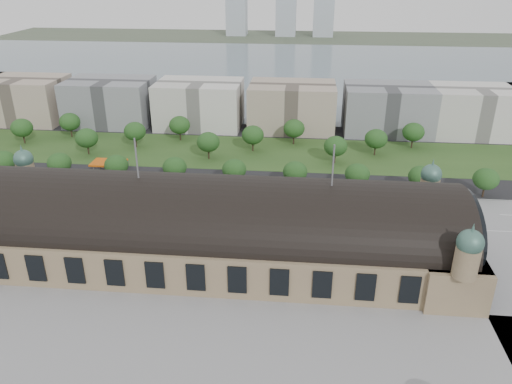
# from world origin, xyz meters

# --- Properties ---
(ground) EXTENTS (900.00, 900.00, 0.00)m
(ground) POSITION_xyz_m (0.00, 0.00, 0.00)
(ground) COLOR black
(ground) RESTS_ON ground
(station) EXTENTS (150.00, 48.40, 44.30)m
(station) POSITION_xyz_m (0.00, 0.00, 10.28)
(station) COLOR #877554
(station) RESTS_ON ground
(plaza_south) EXTENTS (190.00, 48.00, 0.12)m
(plaza_south) POSITION_xyz_m (10.00, -44.00, 0.00)
(plaza_south) COLOR gray
(plaza_south) RESTS_ON ground
(road_slab) EXTENTS (260.00, 26.00, 0.10)m
(road_slab) POSITION_xyz_m (-20.00, 38.00, 0.00)
(road_slab) COLOR black
(road_slab) RESTS_ON ground
(grass_belt) EXTENTS (300.00, 45.00, 0.10)m
(grass_belt) POSITION_xyz_m (-15.00, 93.00, 0.00)
(grass_belt) COLOR #2B4B1E
(grass_belt) RESTS_ON ground
(petrol_station) EXTENTS (14.00, 13.00, 5.05)m
(petrol_station) POSITION_xyz_m (-53.91, 65.28, 2.95)
(petrol_station) COLOR #C7520B
(petrol_station) RESTS_ON ground
(lake) EXTENTS (700.00, 320.00, 0.08)m
(lake) POSITION_xyz_m (0.00, 298.00, 0.00)
(lake) COLOR slate
(lake) RESTS_ON ground
(far_shore) EXTENTS (700.00, 120.00, 0.14)m
(far_shore) POSITION_xyz_m (0.00, 498.00, 0.00)
(far_shore) COLOR #44513D
(far_shore) RESTS_ON ground
(far_tower_left) EXTENTS (24.00, 24.00, 80.00)m
(far_tower_left) POSITION_xyz_m (-60.00, 508.00, 40.00)
(far_tower_left) COLOR #9EA8B2
(far_tower_left) RESTS_ON ground
(far_tower_right) EXTENTS (24.00, 24.00, 75.00)m
(far_tower_right) POSITION_xyz_m (45.00, 508.00, 37.50)
(far_tower_right) COLOR #9EA8B2
(far_tower_right) RESTS_ON ground
(office_1) EXTENTS (45.00, 32.00, 24.00)m
(office_1) POSITION_xyz_m (-130.00, 133.00, 12.00)
(office_1) COLOR tan
(office_1) RESTS_ON ground
(office_2) EXTENTS (45.00, 32.00, 24.00)m
(office_2) POSITION_xyz_m (-80.00, 133.00, 12.00)
(office_2) COLOR gray
(office_2) RESTS_ON ground
(office_3) EXTENTS (45.00, 32.00, 24.00)m
(office_3) POSITION_xyz_m (-30.00, 133.00, 12.00)
(office_3) COLOR silver
(office_3) RESTS_ON ground
(office_4) EXTENTS (45.00, 32.00, 24.00)m
(office_4) POSITION_xyz_m (20.00, 133.00, 12.00)
(office_4) COLOR tan
(office_4) RESTS_ON ground
(office_5) EXTENTS (45.00, 32.00, 24.00)m
(office_5) POSITION_xyz_m (70.00, 133.00, 12.00)
(office_5) COLOR gray
(office_5) RESTS_ON ground
(office_6) EXTENTS (45.00, 32.00, 24.00)m
(office_6) POSITION_xyz_m (115.00, 133.00, 12.00)
(office_6) COLOR silver
(office_6) RESTS_ON ground
(tree_row_1) EXTENTS (9.60, 9.60, 11.52)m
(tree_row_1) POSITION_xyz_m (-96.00, 53.00, 7.43)
(tree_row_1) COLOR #2D2116
(tree_row_1) RESTS_ON ground
(tree_row_2) EXTENTS (9.60, 9.60, 11.52)m
(tree_row_2) POSITION_xyz_m (-72.00, 53.00, 7.43)
(tree_row_2) COLOR #2D2116
(tree_row_2) RESTS_ON ground
(tree_row_3) EXTENTS (9.60, 9.60, 11.52)m
(tree_row_3) POSITION_xyz_m (-48.00, 53.00, 7.43)
(tree_row_3) COLOR #2D2116
(tree_row_3) RESTS_ON ground
(tree_row_4) EXTENTS (9.60, 9.60, 11.52)m
(tree_row_4) POSITION_xyz_m (-24.00, 53.00, 7.43)
(tree_row_4) COLOR #2D2116
(tree_row_4) RESTS_ON ground
(tree_row_5) EXTENTS (9.60, 9.60, 11.52)m
(tree_row_5) POSITION_xyz_m (0.00, 53.00, 7.43)
(tree_row_5) COLOR #2D2116
(tree_row_5) RESTS_ON ground
(tree_row_6) EXTENTS (9.60, 9.60, 11.52)m
(tree_row_6) POSITION_xyz_m (24.00, 53.00, 7.43)
(tree_row_6) COLOR #2D2116
(tree_row_6) RESTS_ON ground
(tree_row_7) EXTENTS (9.60, 9.60, 11.52)m
(tree_row_7) POSITION_xyz_m (48.00, 53.00, 7.43)
(tree_row_7) COLOR #2D2116
(tree_row_7) RESTS_ON ground
(tree_row_8) EXTENTS (9.60, 9.60, 11.52)m
(tree_row_8) POSITION_xyz_m (72.00, 53.00, 7.43)
(tree_row_8) COLOR #2D2116
(tree_row_8) RESTS_ON ground
(tree_row_9) EXTENTS (9.60, 9.60, 11.52)m
(tree_row_9) POSITION_xyz_m (96.00, 53.00, 7.43)
(tree_row_9) COLOR #2D2116
(tree_row_9) RESTS_ON ground
(tree_belt_1) EXTENTS (10.40, 10.40, 12.48)m
(tree_belt_1) POSITION_xyz_m (-111.00, 95.00, 8.05)
(tree_belt_1) COLOR #2D2116
(tree_belt_1) RESTS_ON ground
(tree_belt_2) EXTENTS (10.40, 10.40, 12.48)m
(tree_belt_2) POSITION_xyz_m (-92.00, 107.00, 8.05)
(tree_belt_2) COLOR #2D2116
(tree_belt_2) RESTS_ON ground
(tree_belt_3) EXTENTS (10.40, 10.40, 12.48)m
(tree_belt_3) POSITION_xyz_m (-73.00, 83.00, 8.05)
(tree_belt_3) COLOR #2D2116
(tree_belt_3) RESTS_ON ground
(tree_belt_4) EXTENTS (10.40, 10.40, 12.48)m
(tree_belt_4) POSITION_xyz_m (-54.00, 95.00, 8.05)
(tree_belt_4) COLOR #2D2116
(tree_belt_4) RESTS_ON ground
(tree_belt_5) EXTENTS (10.40, 10.40, 12.48)m
(tree_belt_5) POSITION_xyz_m (-35.00, 107.00, 8.05)
(tree_belt_5) COLOR #2D2116
(tree_belt_5) RESTS_ON ground
(tree_belt_6) EXTENTS (10.40, 10.40, 12.48)m
(tree_belt_6) POSITION_xyz_m (-16.00, 83.00, 8.05)
(tree_belt_6) COLOR #2D2116
(tree_belt_6) RESTS_ON ground
(tree_belt_7) EXTENTS (10.40, 10.40, 12.48)m
(tree_belt_7) POSITION_xyz_m (3.00, 95.00, 8.05)
(tree_belt_7) COLOR #2D2116
(tree_belt_7) RESTS_ON ground
(tree_belt_8) EXTENTS (10.40, 10.40, 12.48)m
(tree_belt_8) POSITION_xyz_m (22.00, 107.00, 8.05)
(tree_belt_8) COLOR #2D2116
(tree_belt_8) RESTS_ON ground
(tree_belt_9) EXTENTS (10.40, 10.40, 12.48)m
(tree_belt_9) POSITION_xyz_m (41.00, 83.00, 8.05)
(tree_belt_9) COLOR #2D2116
(tree_belt_9) RESTS_ON ground
(tree_belt_10) EXTENTS (10.40, 10.40, 12.48)m
(tree_belt_10) POSITION_xyz_m (60.00, 95.00, 8.05)
(tree_belt_10) COLOR #2D2116
(tree_belt_10) RESTS_ON ground
(tree_belt_11) EXTENTS (10.40, 10.40, 12.48)m
(tree_belt_11) POSITION_xyz_m (79.00, 107.00, 8.05)
(tree_belt_11) COLOR #2D2116
(tree_belt_11) RESTS_ON ground
(traffic_car_1) EXTENTS (4.82, 2.10, 1.54)m
(traffic_car_1) POSITION_xyz_m (-81.11, 43.84, 0.77)
(traffic_car_1) COLOR #92949A
(traffic_car_1) RESTS_ON ground
(traffic_car_2) EXTENTS (4.91, 2.31, 1.36)m
(traffic_car_2) POSITION_xyz_m (-70.34, 29.72, 0.68)
(traffic_car_2) COLOR black
(traffic_car_2) RESTS_ON ground
(traffic_car_3) EXTENTS (5.54, 2.33, 1.60)m
(traffic_car_3) POSITION_xyz_m (-29.96, 47.62, 0.80)
(traffic_car_3) COLOR maroon
(traffic_car_3) RESTS_ON ground
(traffic_car_4) EXTENTS (4.23, 1.93, 1.41)m
(traffic_car_4) POSITION_xyz_m (-9.69, 30.45, 0.70)
(traffic_car_4) COLOR #1C1948
(traffic_car_4) RESTS_ON ground
(traffic_car_5) EXTENTS (4.28, 1.60, 1.40)m
(traffic_car_5) POSITION_xyz_m (48.68, 40.06, 0.70)
(traffic_car_5) COLOR slate
(traffic_car_5) RESTS_ON ground
(parked_car_0) EXTENTS (4.66, 3.43, 1.46)m
(parked_car_0) POSITION_xyz_m (-76.93, 22.98, 0.73)
(parked_car_0) COLOR black
(parked_car_0) RESTS_ON ground
(parked_car_1) EXTENTS (5.90, 4.56, 1.49)m
(parked_car_1) POSITION_xyz_m (-55.85, 22.12, 0.74)
(parked_car_1) COLOR maroon
(parked_car_1) RESTS_ON ground
(parked_car_2) EXTENTS (4.68, 3.74, 1.27)m
(parked_car_2) POSITION_xyz_m (-39.90, 25.00, 0.64)
(parked_car_2) COLOR #1B2B4C
(parked_car_2) RESTS_ON ground
(parked_car_3) EXTENTS (4.66, 3.84, 1.50)m
(parked_car_3) POSITION_xyz_m (-44.98, 21.00, 0.75)
(parked_car_3) COLOR #505257
(parked_car_3) RESTS_ON ground
(parked_car_4) EXTENTS (5.18, 3.73, 1.62)m
(parked_car_4) POSITION_xyz_m (-34.98, 22.21, 0.81)
(parked_car_4) COLOR silver
(parked_car_4) RESTS_ON ground
(parked_car_5) EXTENTS (6.43, 5.72, 1.66)m
(parked_car_5) POSITION_xyz_m (-22.79, 25.00, 0.83)
(parked_car_5) COLOR #93959B
(parked_car_5) RESTS_ON ground
(parked_car_6) EXTENTS (4.74, 3.84, 1.29)m
(parked_car_6) POSITION_xyz_m (-45.79, 21.00, 0.65)
(parked_car_6) COLOR black
(parked_car_6) RESTS_ON ground
(bus_west) EXTENTS (11.75, 2.95, 3.26)m
(bus_west) POSITION_xyz_m (3.79, 28.88, 1.63)
(bus_west) COLOR #B51C27
(bus_west) RESTS_ON ground
(bus_mid) EXTENTS (12.92, 4.14, 3.54)m
(bus_mid) POSITION_xyz_m (-6.81, 30.43, 1.77)
(bus_mid) COLOR silver
(bus_mid) RESTS_ON ground
(bus_east) EXTENTS (13.22, 3.40, 3.66)m
(bus_east) POSITION_xyz_m (11.58, 28.35, 1.83)
(bus_east) COLOR beige
(bus_east) RESTS_ON ground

